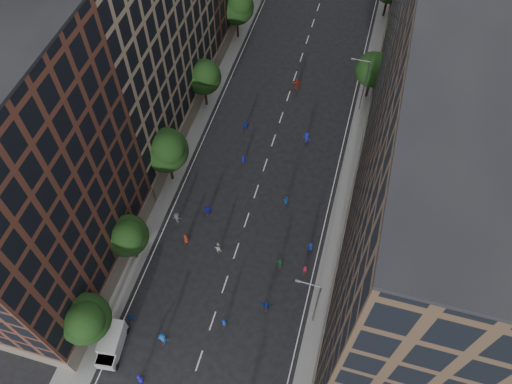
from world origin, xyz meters
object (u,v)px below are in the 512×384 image
streetlamp_far (363,83)px  cargo_van (111,344)px  streetlamp_near (315,302)px  skater_1 (224,323)px  skater_0 (140,378)px

streetlamp_far → cargo_van: size_ratio=1.83×
streetlamp_near → cargo_van: size_ratio=1.83×
streetlamp_far → skater_1: bearing=-103.9°
streetlamp_far → skater_0: (-15.45, -44.00, -4.34)m
cargo_van → skater_1: (10.64, 5.43, -0.48)m
cargo_van → skater_0: 4.79m
streetlamp_near → skater_0: 19.46m
streetlamp_near → skater_1: bearing=-160.4°
streetlamp_far → skater_1: streetlamp_far is taller
streetlamp_near → streetlamp_far: size_ratio=1.00×
streetlamp_near → cargo_van: 21.73m
streetlamp_near → skater_1: (-8.94, -3.19, -4.32)m
streetlamp_far → skater_0: streetlamp_far is taller
skater_1 → cargo_van: bearing=28.8°
skater_1 → streetlamp_far: bearing=-102.1°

